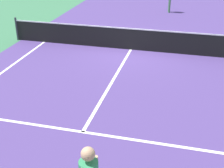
# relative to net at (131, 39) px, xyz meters

# --- Properties ---
(ground_plane) EXTENTS (60.00, 60.00, 0.00)m
(ground_plane) POSITION_rel_net_xyz_m (0.00, 0.00, -0.49)
(ground_plane) COLOR #38724C
(court_surface_inbounds) EXTENTS (10.62, 24.40, 0.00)m
(court_surface_inbounds) POSITION_rel_net_xyz_m (0.00, 0.00, -0.49)
(court_surface_inbounds) COLOR #4C387A
(court_surface_inbounds) RESTS_ON ground_plane
(line_service_near) EXTENTS (8.22, 0.10, 0.01)m
(line_service_near) POSITION_rel_net_xyz_m (0.00, -6.40, -0.49)
(line_service_near) COLOR white
(line_service_near) RESTS_ON ground_plane
(line_center_service) EXTENTS (0.10, 6.40, 0.01)m
(line_center_service) POSITION_rel_net_xyz_m (0.00, -3.20, -0.49)
(line_center_service) COLOR white
(line_center_service) RESTS_ON ground_plane
(net) EXTENTS (11.01, 0.09, 1.07)m
(net) POSITION_rel_net_xyz_m (0.00, 0.00, 0.00)
(net) COLOR #33383D
(net) RESTS_ON ground_plane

